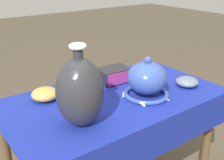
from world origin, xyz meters
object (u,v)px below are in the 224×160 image
(bowl_shallow_slate, at_px, (187,82))
(bowl_shallow_ochre, at_px, (45,94))
(vase_tall_bulbous, at_px, (80,92))
(mosaic_tile_box, at_px, (114,75))
(vase_dome_bell, at_px, (147,80))
(jar_round_celadon, at_px, (85,82))

(bowl_shallow_slate, xyz_separation_m, bowl_shallow_ochre, (-0.68, 0.30, 0.01))
(vase_tall_bulbous, xyz_separation_m, mosaic_tile_box, (0.38, 0.29, -0.11))
(vase_dome_bell, height_order, bowl_shallow_slate, vase_dome_bell)
(mosaic_tile_box, xyz_separation_m, jar_round_celadon, (-0.19, -0.01, 0.01))
(vase_tall_bulbous, height_order, vase_dome_bell, vase_tall_bulbous)
(jar_round_celadon, xyz_separation_m, bowl_shallow_ochre, (-0.21, 0.02, -0.02))
(vase_dome_bell, distance_m, bowl_shallow_ochre, 0.49)
(jar_round_celadon, bearing_deg, bowl_shallow_slate, -30.40)
(vase_tall_bulbous, xyz_separation_m, jar_round_celadon, (0.19, 0.27, -0.09))
(jar_round_celadon, bearing_deg, vase_dome_bell, -48.49)
(vase_dome_bell, height_order, bowl_shallow_ochre, vase_dome_bell)
(vase_tall_bulbous, height_order, bowl_shallow_ochre, vase_tall_bulbous)
(mosaic_tile_box, bearing_deg, vase_tall_bulbous, -137.86)
(bowl_shallow_slate, distance_m, jar_round_celadon, 0.54)
(mosaic_tile_box, relative_size, jar_round_celadon, 1.63)
(vase_tall_bulbous, bearing_deg, mosaic_tile_box, 37.15)
(vase_dome_bell, xyz_separation_m, jar_round_celadon, (-0.21, 0.24, -0.03))
(vase_dome_bell, relative_size, bowl_shallow_slate, 1.99)
(mosaic_tile_box, bearing_deg, vase_dome_bell, -81.74)
(mosaic_tile_box, bearing_deg, bowl_shallow_ochre, -176.09)
(mosaic_tile_box, height_order, jar_round_celadon, jar_round_celadon)
(bowl_shallow_slate, bearing_deg, vase_dome_bell, 171.43)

